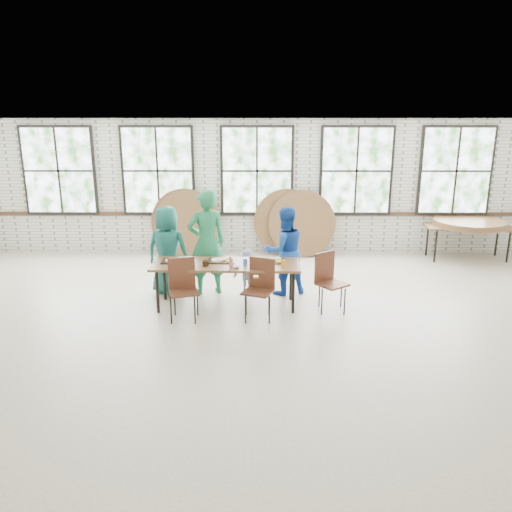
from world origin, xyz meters
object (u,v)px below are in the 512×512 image
at_px(dining_table, 226,266).
at_px(chair_near_right, 260,283).
at_px(chair_near_left, 183,284).
at_px(storage_table, 469,229).

relative_size(dining_table, chair_near_right, 2.55).
xyz_separation_m(dining_table, chair_near_right, (0.55, -0.47, -0.13)).
height_order(chair_near_left, chair_near_right, same).
relative_size(chair_near_left, storage_table, 0.51).
bearing_deg(chair_near_right, storage_table, 58.08).
height_order(dining_table, chair_near_left, chair_near_left).
distance_m(dining_table, chair_near_right, 0.74).
bearing_deg(chair_near_left, chair_near_right, -15.30).
relative_size(chair_near_right, storage_table, 0.51).
distance_m(chair_near_left, storage_table, 6.65).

